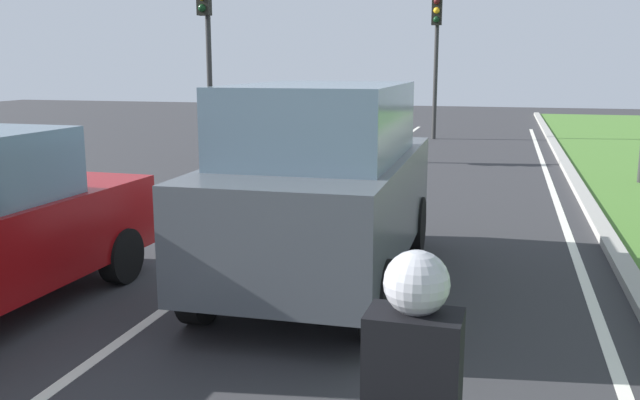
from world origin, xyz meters
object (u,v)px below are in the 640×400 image
at_px(traffic_light_far_median, 436,39).
at_px(traffic_light_overhead_left, 206,32).
at_px(rider_person, 414,375).
at_px(car_suv_ahead, 323,184).

bearing_deg(traffic_light_far_median, traffic_light_overhead_left, -127.89).
height_order(rider_person, traffic_light_overhead_left, traffic_light_overhead_left).
relative_size(car_suv_ahead, traffic_light_far_median, 0.96).
relative_size(traffic_light_overhead_left, traffic_light_far_median, 1.03).
bearing_deg(traffic_light_overhead_left, car_suv_ahead, -59.41).
bearing_deg(car_suv_ahead, traffic_light_overhead_left, 119.83).
relative_size(car_suv_ahead, rider_person, 3.89).
height_order(car_suv_ahead, rider_person, car_suv_ahead).
xyz_separation_m(traffic_light_overhead_left, traffic_light_far_median, (5.16, 6.63, -0.01)).
xyz_separation_m(car_suv_ahead, traffic_light_overhead_left, (-5.50, 9.31, 2.11)).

